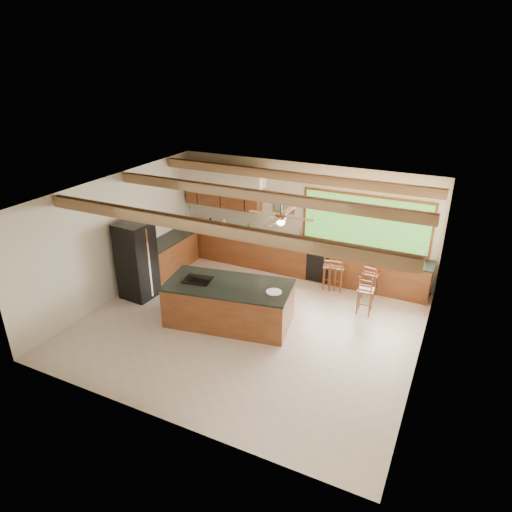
% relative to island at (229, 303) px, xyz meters
% --- Properties ---
extents(ground, '(7.20, 7.20, 0.00)m').
position_rel_island_xyz_m(ground, '(0.45, 0.12, -0.48)').
color(ground, beige).
rests_on(ground, ground).
extents(room_shell, '(7.27, 6.54, 3.02)m').
position_rel_island_xyz_m(room_shell, '(0.28, 0.78, 1.73)').
color(room_shell, silver).
rests_on(room_shell, ground).
extents(counter_run, '(7.12, 3.10, 1.27)m').
position_rel_island_xyz_m(counter_run, '(-0.37, 2.64, -0.02)').
color(counter_run, brown).
rests_on(counter_run, ground).
extents(island, '(2.94, 1.76, 0.98)m').
position_rel_island_xyz_m(island, '(0.00, 0.00, 0.00)').
color(island, brown).
rests_on(island, ground).
extents(refrigerator, '(0.80, 0.78, 1.94)m').
position_rel_island_xyz_m(refrigerator, '(-2.60, 0.10, 0.49)').
color(refrigerator, black).
rests_on(refrigerator, ground).
extents(bar_stool_a, '(0.44, 0.44, 1.04)m').
position_rel_island_xyz_m(bar_stool_a, '(1.54, 2.52, 0.13)').
color(bar_stool_a, brown).
rests_on(bar_stool_a, ground).
extents(bar_stool_b, '(0.42, 0.42, 1.05)m').
position_rel_island_xyz_m(bar_stool_b, '(1.71, 2.52, 0.14)').
color(bar_stool_b, brown).
rests_on(bar_stool_b, ground).
extents(bar_stool_c, '(0.41, 0.41, 1.06)m').
position_rel_island_xyz_m(bar_stool_c, '(2.58, 2.52, 0.14)').
color(bar_stool_c, brown).
rests_on(bar_stool_c, ground).
extents(bar_stool_d, '(0.38, 0.38, 1.00)m').
position_rel_island_xyz_m(bar_stool_d, '(2.65, 1.67, 0.11)').
color(bar_stool_d, brown).
rests_on(bar_stool_d, ground).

